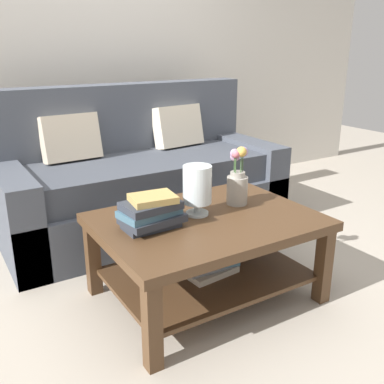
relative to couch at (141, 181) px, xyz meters
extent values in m
plane|color=#ADA393|center=(-0.10, -0.83, -0.36)|extent=(10.00, 10.00, 0.00)
cube|color=beige|center=(-0.10, 0.82, 0.99)|extent=(6.40, 0.12, 2.70)
cube|color=#474C56|center=(0.00, -0.07, -0.18)|extent=(2.05, 0.90, 0.36)
cube|color=#40444E|center=(0.00, -0.10, 0.10)|extent=(1.81, 0.74, 0.20)
cube|color=#474C56|center=(0.00, 0.28, 0.35)|extent=(2.05, 0.20, 0.70)
cube|color=#474C56|center=(-0.92, -0.07, -0.06)|extent=(0.20, 0.90, 0.60)
cube|color=#474C56|center=(0.92, -0.07, -0.06)|extent=(0.20, 0.90, 0.60)
cube|color=beige|center=(-0.46, 0.14, 0.36)|extent=(0.41, 0.21, 0.34)
cube|color=beige|center=(0.41, 0.14, 0.36)|extent=(0.42, 0.23, 0.34)
cube|color=#4C331E|center=(-0.13, -1.10, 0.08)|extent=(1.14, 0.84, 0.05)
cube|color=#4C331E|center=(-0.64, -1.47, -0.15)|extent=(0.07, 0.07, 0.42)
cube|color=#4C331E|center=(0.39, -1.47, -0.15)|extent=(0.07, 0.07, 0.42)
cube|color=#4C331E|center=(-0.64, -0.73, -0.15)|extent=(0.07, 0.07, 0.42)
cube|color=#4C331E|center=(0.39, -0.73, -0.15)|extent=(0.07, 0.07, 0.42)
cube|color=#4C331E|center=(-0.13, -1.10, -0.22)|extent=(1.02, 0.72, 0.02)
cube|color=beige|center=(-0.12, -1.12, -0.19)|extent=(0.30, 0.23, 0.03)
cube|color=slate|center=(-0.12, -1.09, -0.16)|extent=(0.28, 0.21, 0.04)
cube|color=#3D6075|center=(-0.12, -1.12, -0.12)|extent=(0.32, 0.27, 0.04)
cube|color=#2D333D|center=(-0.44, -1.07, 0.12)|extent=(0.27, 0.16, 0.03)
cube|color=#2D333D|center=(-0.43, -1.07, 0.16)|extent=(0.32, 0.23, 0.04)
cube|color=#3D6075|center=(-0.45, -1.06, 0.19)|extent=(0.31, 0.22, 0.03)
cube|color=#2D333D|center=(-0.44, -1.07, 0.23)|extent=(0.29, 0.21, 0.04)
cube|color=tan|center=(-0.43, -1.07, 0.26)|extent=(0.23, 0.19, 0.03)
cylinder|color=silver|center=(-0.15, -1.04, 0.12)|extent=(0.12, 0.12, 0.02)
cylinder|color=silver|center=(-0.15, -1.04, 0.15)|extent=(0.04, 0.04, 0.05)
cylinder|color=silver|center=(-0.15, -1.04, 0.28)|extent=(0.15, 0.15, 0.20)
sphere|color=#51704C|center=(-0.17, -1.04, 0.23)|extent=(0.05, 0.05, 0.05)
sphere|color=#993833|center=(-0.13, -1.03, 0.24)|extent=(0.05, 0.05, 0.05)
cylinder|color=#9E998E|center=(0.14, -1.01, 0.19)|extent=(0.12, 0.12, 0.16)
cylinder|color=#9E998E|center=(0.14, -1.01, 0.28)|extent=(0.08, 0.08, 0.03)
cylinder|color=#426638|center=(0.16, -1.02, 0.35)|extent=(0.01, 0.01, 0.10)
sphere|color=#B28CB7|center=(0.16, -1.02, 0.41)|extent=(0.06, 0.06, 0.06)
cylinder|color=#426638|center=(0.14, -0.97, 0.33)|extent=(0.01, 0.01, 0.06)
sphere|color=#B28CB7|center=(0.14, -0.97, 0.38)|extent=(0.06, 0.06, 0.06)
cylinder|color=#426638|center=(0.12, -1.00, 0.35)|extent=(0.01, 0.01, 0.09)
sphere|color=#B28CB7|center=(0.12, -1.00, 0.41)|extent=(0.05, 0.05, 0.05)
cylinder|color=#426638|center=(0.11, -1.02, 0.35)|extent=(0.01, 0.01, 0.09)
sphere|color=#C66B7A|center=(0.11, -1.02, 0.41)|extent=(0.05, 0.05, 0.05)
cylinder|color=#426638|center=(0.14, -1.03, 0.35)|extent=(0.01, 0.01, 0.10)
sphere|color=gold|center=(0.14, -1.03, 0.42)|extent=(0.06, 0.06, 0.06)
camera|label=1|loc=(-1.33, -2.91, 0.98)|focal=41.27mm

